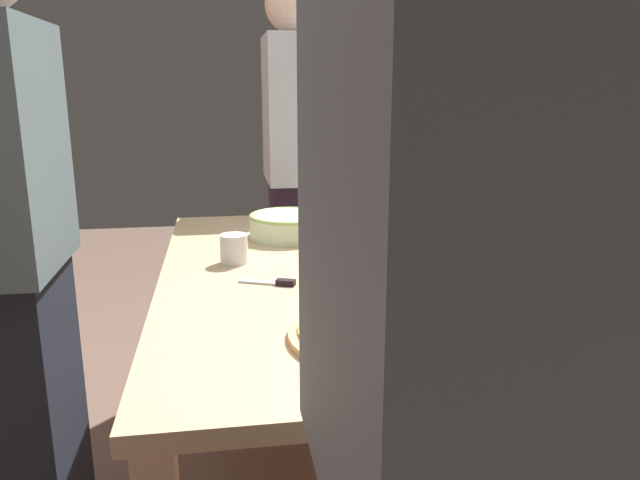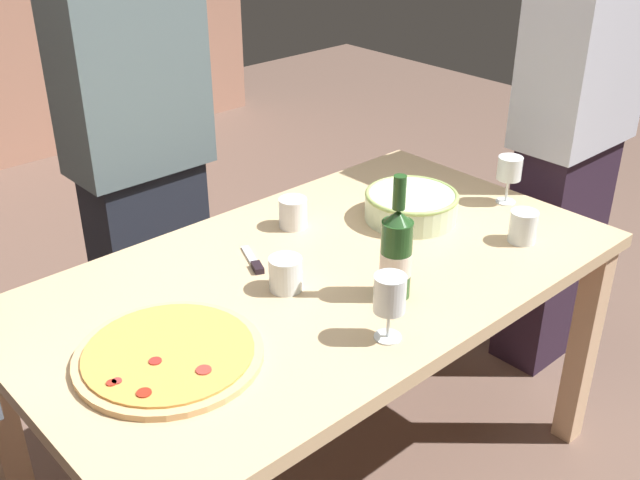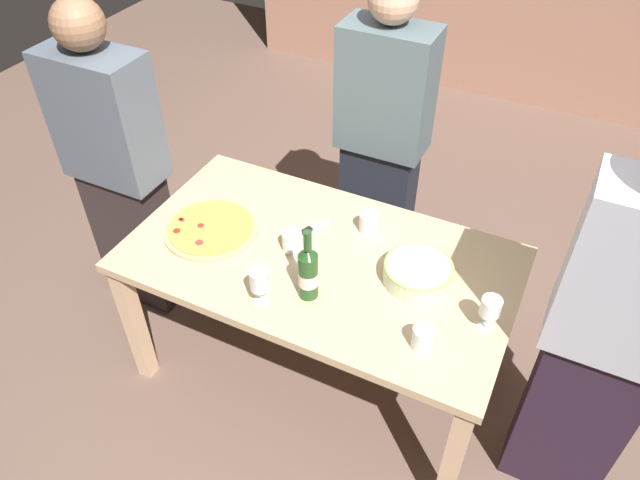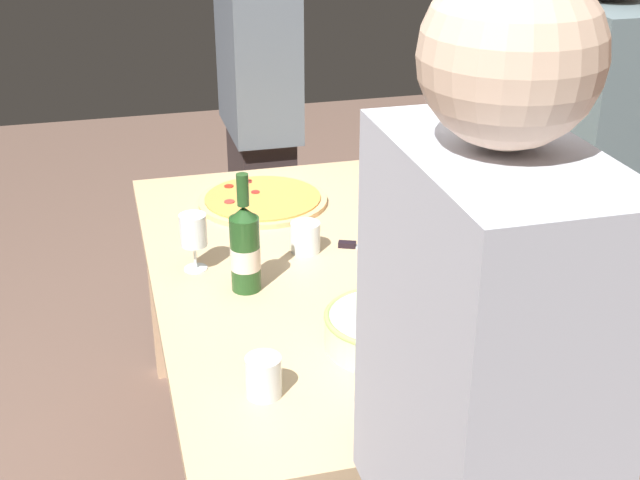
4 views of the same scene
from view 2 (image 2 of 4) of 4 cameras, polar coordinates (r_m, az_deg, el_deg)
The scene contains 12 objects.
dining_table at distance 2.02m, azimuth 0.00°, elevation -4.60°, with size 1.60×0.90×0.75m.
pizza at distance 1.68m, azimuth -11.34°, elevation -8.49°, with size 0.41×0.41×0.02m.
serving_bowl at distance 2.23m, azimuth 6.91°, elevation 2.68°, with size 0.28×0.28×0.08m.
wine_bottle at distance 1.82m, azimuth 5.78°, elevation -0.97°, with size 0.08×0.08×0.32m.
wine_glass_near_pizza at distance 2.37m, azimuth 14.13°, elevation 5.19°, with size 0.07×0.07×0.15m.
wine_glass_by_bottle at distance 1.66m, azimuth 5.29°, elevation -4.18°, with size 0.07×0.07×0.16m.
cup_amber at distance 1.87m, azimuth -2.61°, elevation -2.57°, with size 0.08×0.08×0.09m, color white.
cup_ceramic at distance 2.17m, azimuth 15.09°, elevation 0.98°, with size 0.08×0.08×0.09m, color white.
cup_spare at distance 2.17m, azimuth -2.05°, elevation 2.07°, with size 0.08×0.08×0.09m, color silver.
pizza_knife at distance 2.00m, azimuth -4.98°, elevation -1.72°, with size 0.08×0.15×0.02m.
person_guest_left at distance 2.70m, azimuth 18.54°, elevation 7.59°, with size 0.43×0.24×1.71m.
person_guest_right at distance 2.50m, azimuth -13.46°, elevation 5.83°, with size 0.43×0.24×1.65m.
Camera 2 is at (-1.15, -1.26, 1.74)m, focal length 42.34 mm.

